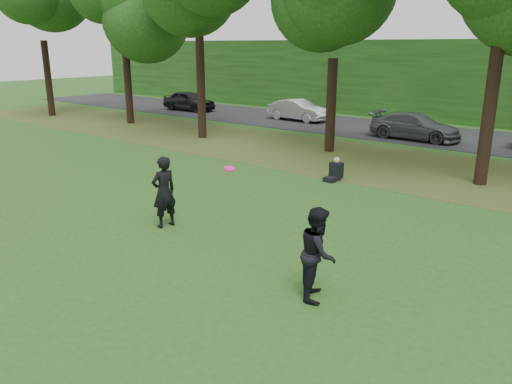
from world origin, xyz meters
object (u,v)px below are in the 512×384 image
Objects in this scene: player_right at (318,253)px; frisbee at (229,169)px; player_left at (164,192)px; seated_person at (335,172)px.

player_right is 4.93× the size of frisbee.
player_left is 7.11m from seated_person.
player_right is at bearing -59.18° from seated_person.
frisbee is 0.44× the size of seated_person.
seated_person is (-4.08, 7.77, -0.59)m from player_right.
player_right is at bearing 91.24° from player_left.
player_left is 5.29m from player_right.
seated_person is at bearing -179.60° from player_left.
seated_person is at bearing 0.90° from player_right.
frisbee is at bearing 93.49° from player_left.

